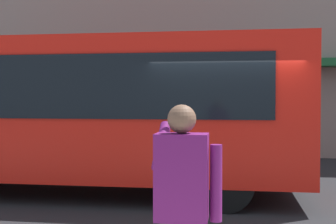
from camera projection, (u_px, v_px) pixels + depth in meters
name	position (u px, v px, depth m)	size (l,w,h in m)	color
ground_plane	(226.00, 201.00, 8.14)	(60.00, 60.00, 0.00)	#232326
red_bus	(74.00, 109.00, 8.84)	(9.05, 2.54, 3.08)	red
pedestrian_photographer	(182.00, 197.00, 3.37)	(0.53, 0.52, 1.70)	#4C4238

